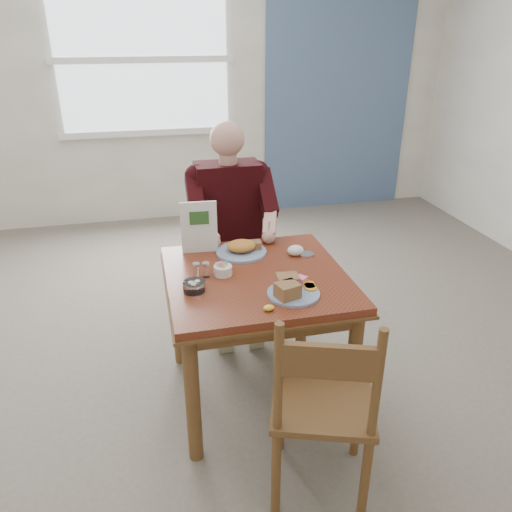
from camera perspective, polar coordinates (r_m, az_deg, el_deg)
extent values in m
plane|color=#60594D|center=(2.95, 0.04, -15.21)|extent=(6.00, 6.00, 0.00)
plane|color=white|center=(5.24, -7.97, 19.23)|extent=(5.50, 0.00, 5.50)
cube|color=#4A638A|center=(5.61, 9.53, 19.50)|extent=(1.60, 0.02, 2.80)
ellipsoid|color=yellow|center=(2.21, 1.46, -5.94)|extent=(0.06, 0.05, 0.03)
ellipsoid|color=white|center=(2.73, 4.54, 0.65)|extent=(0.11, 0.10, 0.06)
cylinder|color=silver|center=(2.75, 5.77, 0.19)|extent=(0.09, 0.09, 0.01)
cube|color=white|center=(5.17, -12.79, 21.04)|extent=(1.60, 0.02, 1.30)
cube|color=white|center=(5.25, -12.08, 13.63)|extent=(1.72, 0.04, 0.06)
cube|color=white|center=(5.16, -12.79, 21.03)|extent=(1.72, 0.04, 0.06)
cube|color=brown|center=(2.54, 0.04, -2.50)|extent=(0.90, 0.90, 0.04)
cube|color=brown|center=(2.55, 0.04, -3.05)|extent=(0.92, 0.92, 0.01)
cylinder|color=brown|center=(2.38, -7.25, -15.84)|extent=(0.07, 0.07, 0.71)
cylinder|color=brown|center=(2.54, 10.97, -13.04)|extent=(0.07, 0.07, 0.71)
cylinder|color=brown|center=(3.01, -8.98, -6.27)|extent=(0.07, 0.07, 0.71)
cylinder|color=brown|center=(3.14, 5.35, -4.63)|extent=(0.07, 0.07, 0.71)
cube|color=brown|center=(2.25, 2.35, -8.55)|extent=(0.80, 0.03, 0.08)
cube|color=brown|center=(2.91, -1.73, -0.29)|extent=(0.80, 0.03, 0.08)
cube|color=brown|center=(2.52, -8.65, -4.83)|extent=(0.03, 0.80, 0.08)
cube|color=brown|center=(2.68, 8.20, -2.93)|extent=(0.03, 0.80, 0.08)
cylinder|color=brown|center=(3.25, -5.41, -6.24)|extent=(0.04, 0.04, 0.45)
cylinder|color=brown|center=(3.30, 0.81, -5.52)|extent=(0.04, 0.04, 0.45)
cylinder|color=brown|center=(3.56, -6.25, -3.31)|extent=(0.04, 0.04, 0.45)
cylinder|color=brown|center=(3.61, -0.58, -2.71)|extent=(0.04, 0.04, 0.45)
cube|color=brown|center=(3.31, -2.95, -0.76)|extent=(0.42, 0.42, 0.03)
cylinder|color=brown|center=(3.36, -6.62, 3.85)|extent=(0.04, 0.04, 0.50)
cylinder|color=brown|center=(3.42, -0.61, 4.37)|extent=(0.04, 0.04, 0.50)
cube|color=brown|center=(3.35, -3.64, 5.72)|extent=(0.38, 0.03, 0.14)
cylinder|color=brown|center=(2.49, 2.86, -17.36)|extent=(0.05, 0.05, 0.45)
cylinder|color=brown|center=(2.51, 11.52, -17.62)|extent=(0.05, 0.05, 0.45)
cylinder|color=brown|center=(2.24, 2.30, -23.56)|extent=(0.05, 0.05, 0.45)
cylinder|color=brown|center=(2.25, 12.33, -23.78)|extent=(0.05, 0.05, 0.45)
cube|color=brown|center=(2.20, 7.61, -16.07)|extent=(0.53, 0.53, 0.03)
cylinder|color=brown|center=(1.91, 2.55, -14.05)|extent=(0.05, 0.05, 0.50)
cylinder|color=brown|center=(1.93, 13.64, -14.36)|extent=(0.05, 0.05, 0.50)
cube|color=brown|center=(1.85, 8.31, -11.86)|extent=(0.37, 0.15, 0.14)
cube|color=gray|center=(3.16, -4.36, -0.63)|extent=(0.13, 0.38, 0.12)
cube|color=gray|center=(3.19, -0.81, -0.28)|extent=(0.13, 0.38, 0.12)
cube|color=gray|center=(3.15, -3.65, -6.95)|extent=(0.10, 0.10, 0.48)
cube|color=gray|center=(3.18, -0.07, -6.52)|extent=(0.10, 0.10, 0.48)
cube|color=black|center=(3.20, -3.19, 5.54)|extent=(0.40, 0.22, 0.58)
sphere|color=black|center=(3.11, -6.78, 9.07)|extent=(0.15, 0.15, 0.15)
sphere|color=black|center=(3.17, 0.14, 9.57)|extent=(0.15, 0.15, 0.15)
cylinder|color=tan|center=(3.09, -3.26, 10.85)|extent=(0.11, 0.11, 0.08)
sphere|color=tan|center=(3.06, -3.32, 13.21)|extent=(0.21, 0.21, 0.21)
cube|color=black|center=(3.02, -6.98, 6.63)|extent=(0.09, 0.29, 0.27)
cube|color=black|center=(3.10, 1.18, 7.26)|extent=(0.09, 0.29, 0.27)
sphere|color=black|center=(2.95, -6.61, 4.11)|extent=(0.09, 0.09, 0.09)
sphere|color=black|center=(3.02, 1.71, 4.81)|extent=(0.09, 0.09, 0.09)
cube|color=tan|center=(2.88, -5.76, 2.90)|extent=(0.14, 0.23, 0.14)
cube|color=tan|center=(2.95, 1.58, 3.54)|extent=(0.14, 0.23, 0.14)
sphere|color=tan|center=(2.81, -4.87, 1.62)|extent=(0.08, 0.08, 0.08)
sphere|color=tan|center=(2.87, 1.45, 2.21)|extent=(0.08, 0.08, 0.08)
cylinder|color=silver|center=(2.85, 1.46, 3.13)|extent=(0.01, 0.05, 0.12)
cylinder|color=white|center=(2.34, 4.30, -4.31)|extent=(0.29, 0.29, 0.01)
cube|color=tan|center=(2.28, 3.62, -3.94)|extent=(0.12, 0.11, 0.07)
cube|color=tan|center=(2.36, 3.63, -2.98)|extent=(0.11, 0.09, 0.07)
cylinder|color=orange|center=(2.38, 6.28, -3.65)|extent=(0.06, 0.06, 0.01)
cylinder|color=orange|center=(2.39, 6.15, -3.42)|extent=(0.07, 0.07, 0.01)
cylinder|color=orange|center=(2.41, 6.01, -3.19)|extent=(0.08, 0.08, 0.01)
cube|color=pink|center=(2.43, 5.17, -2.66)|extent=(0.07, 0.07, 0.03)
cylinder|color=white|center=(2.76, -1.69, 0.46)|extent=(0.29, 0.29, 0.02)
ellipsoid|color=gold|center=(2.74, -1.70, 1.18)|extent=(0.17, 0.14, 0.06)
cube|color=tan|center=(2.77, -0.50, 1.26)|extent=(0.11, 0.07, 0.04)
cylinder|color=white|center=(2.52, -3.80, -1.65)|extent=(0.12, 0.12, 0.05)
cube|color=pink|center=(2.50, -4.01, -1.01)|extent=(0.03, 0.03, 0.02)
cube|color=#6699D8|center=(2.52, -3.67, -0.79)|extent=(0.03, 0.01, 0.02)
cube|color=#EAD159|center=(2.49, -3.65, -1.07)|extent=(0.03, 0.04, 0.02)
cube|color=white|center=(2.51, -4.29, -0.92)|extent=(0.04, 0.02, 0.02)
cylinder|color=white|center=(2.50, -6.80, -1.80)|extent=(0.03, 0.03, 0.07)
cylinder|color=silver|center=(2.48, -6.85, -0.98)|extent=(0.04, 0.04, 0.01)
cylinder|color=white|center=(2.50, -5.74, -1.71)|extent=(0.03, 0.03, 0.07)
cylinder|color=silver|center=(2.48, -5.78, -0.89)|extent=(0.04, 0.04, 0.01)
cylinder|color=white|center=(2.38, -7.10, -3.47)|extent=(0.12, 0.12, 0.05)
cylinder|color=white|center=(2.37, -7.44, -3.15)|extent=(0.03, 0.03, 0.02)
cylinder|color=white|center=(2.38, -6.72, -3.01)|extent=(0.03, 0.03, 0.02)
cylinder|color=white|center=(2.36, -7.13, -3.32)|extent=(0.03, 0.03, 0.02)
cube|color=white|center=(2.74, -6.53, 3.28)|extent=(0.20, 0.03, 0.29)
cube|color=#2D5926|center=(2.71, -6.51, 4.33)|extent=(0.10, 0.01, 0.07)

